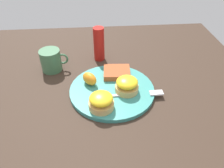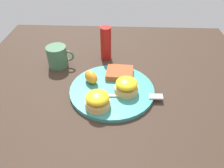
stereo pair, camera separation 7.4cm
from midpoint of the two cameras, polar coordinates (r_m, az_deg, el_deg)
ground_plane at (r=0.76m, az=2.78°, el=-2.11°), size 1.10×1.10×0.00m
plate at (r=0.76m, az=2.80°, el=-1.71°), size 0.29×0.29×0.01m
sandwich_benedict_left at (r=0.67m, az=-0.64°, el=-4.40°), size 0.08×0.08×0.05m
sandwich_benedict_right at (r=0.73m, az=6.71°, el=-0.67°), size 0.08×0.08×0.05m
hashbrown_patty at (r=0.81m, az=4.63°, el=2.84°), size 0.10×0.09×0.02m
orange_wedge at (r=0.77m, az=-2.78°, el=1.70°), size 0.07×0.07×0.04m
fork at (r=0.73m, az=8.65°, el=-3.28°), size 0.22×0.02×0.00m
cup at (r=0.89m, az=-11.72°, el=6.99°), size 0.11×0.08×0.08m
condiment_bottle at (r=0.91m, az=0.75°, el=10.48°), size 0.04×0.04×0.14m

